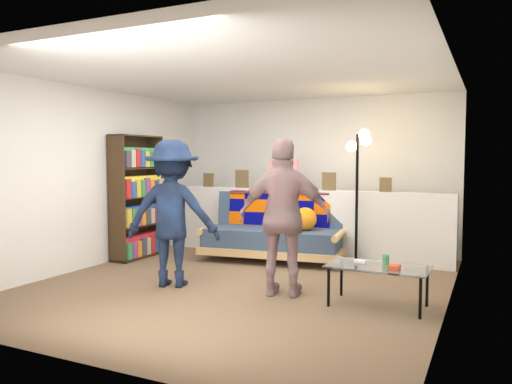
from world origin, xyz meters
TOP-DOWN VIEW (x-y plane):
  - ground at (0.00, 0.00)m, footprint 5.00×5.00m
  - room_shell at (0.00, 0.47)m, footprint 4.60×5.05m
  - half_wall_ledge at (0.00, 1.80)m, footprint 4.45×0.15m
  - ledge_decor at (-0.23, 1.78)m, footprint 2.97×0.02m
  - futon_sofa at (-0.18, 1.44)m, footprint 2.11×1.19m
  - bookshelf at (-2.08, 0.71)m, footprint 0.30×0.90m
  - coffee_table at (1.63, -0.20)m, footprint 0.98×0.56m
  - floor_lamp at (0.98, 1.59)m, footprint 0.38×0.35m
  - person_left at (-0.68, -0.39)m, footprint 1.22×0.93m
  - person_right at (0.64, -0.24)m, footprint 1.05×0.61m

SIDE VIEW (x-z plane):
  - ground at x=0.00m, z-range 0.00..0.00m
  - coffee_table at x=1.63m, z-range 0.13..0.63m
  - futon_sofa at x=-0.18m, z-range -0.03..0.83m
  - half_wall_ledge at x=0.00m, z-range 0.00..1.00m
  - bookshelf at x=-2.08m, z-range -0.06..1.73m
  - person_left at x=-0.68m, z-range 0.00..1.67m
  - person_right at x=0.64m, z-range 0.00..1.68m
  - ledge_decor at x=-0.23m, z-range 0.95..1.40m
  - floor_lamp at x=0.98m, z-range 0.39..2.25m
  - room_shell at x=0.00m, z-range 0.45..2.90m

